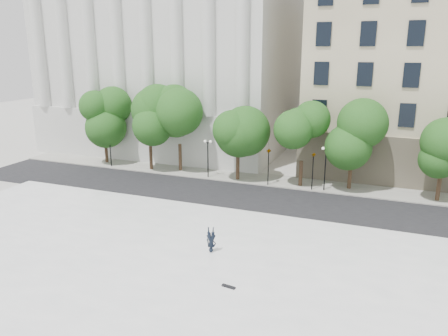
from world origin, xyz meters
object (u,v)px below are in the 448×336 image
Objects in this scene: traffic_light_west at (269,148)px; skateboard at (229,287)px; traffic_light_east at (314,153)px; person_lying at (211,249)px.

traffic_light_west is 20.25m from skateboard.
skateboard is at bearing -92.93° from traffic_light_east.
person_lying is 2.11× the size of skateboard.
person_lying is (0.74, -16.10, -3.08)m from traffic_light_west.
skateboard is at bearing -71.99° from person_lying.
traffic_light_west is 5.35× the size of skateboard.
person_lying is at bearing 133.71° from skateboard.
traffic_light_west is at bearing 180.00° from traffic_light_east.
traffic_light_west is 2.54× the size of person_lying.
traffic_light_west is at bearing 75.53° from person_lying.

